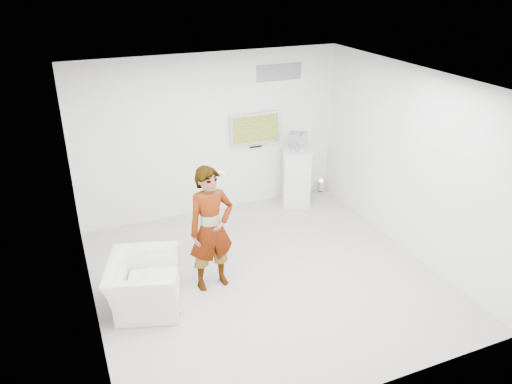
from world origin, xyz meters
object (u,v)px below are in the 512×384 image
(armchair, at_px, (144,284))
(floor_uplight, at_px, (321,186))
(tv, at_px, (255,128))
(pedestal, at_px, (296,177))
(person, at_px, (211,229))

(armchair, relative_size, floor_uplight, 3.58)
(tv, xyz_separation_m, armchair, (-2.68, -2.45, -1.20))
(tv, relative_size, pedestal, 0.87)
(pedestal, bearing_deg, tv, 153.47)
(person, bearing_deg, floor_uplight, 29.80)
(person, xyz_separation_m, pedestal, (2.38, 1.98, -0.36))
(person, bearing_deg, armchair, 179.64)
(armchair, bearing_deg, tv, -30.23)
(tv, distance_m, floor_uplight, 2.01)
(pedestal, bearing_deg, person, -140.22)
(person, relative_size, armchair, 1.73)
(person, height_order, pedestal, person)
(floor_uplight, bearing_deg, tv, 175.40)
(person, height_order, floor_uplight, person)
(tv, height_order, person, person)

